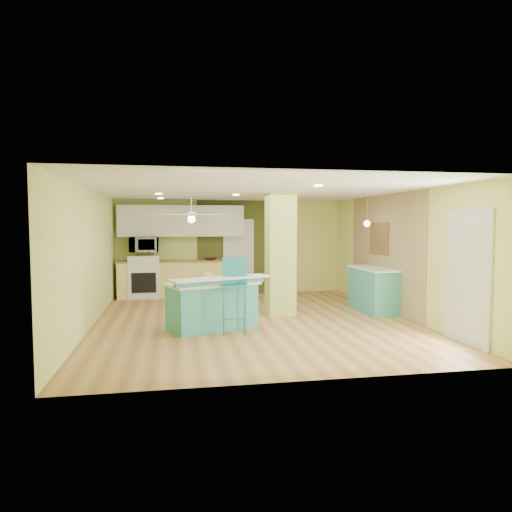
{
  "coord_description": "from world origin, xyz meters",
  "views": [
    {
      "loc": [
        -1.52,
        -8.63,
        1.87
      ],
      "look_at": [
        0.12,
        0.4,
        1.22
      ],
      "focal_mm": 32.0,
      "sensor_mm": 36.0,
      "label": 1
    }
  ],
  "objects_px": {
    "bar_stool": "(235,283)",
    "side_counter": "(373,289)",
    "peninsula": "(212,304)",
    "canister": "(208,277)",
    "fruit_bowl": "(211,259)"
  },
  "relations": [
    {
      "from": "peninsula",
      "to": "canister",
      "type": "bearing_deg",
      "value": 95.6
    },
    {
      "from": "bar_stool",
      "to": "fruit_bowl",
      "type": "bearing_deg",
      "value": 99.47
    },
    {
      "from": "canister",
      "to": "fruit_bowl",
      "type": "bearing_deg",
      "value": 84.68
    },
    {
      "from": "bar_stool",
      "to": "canister",
      "type": "relative_size",
      "value": 8.43
    },
    {
      "from": "side_counter",
      "to": "fruit_bowl",
      "type": "height_order",
      "value": "fruit_bowl"
    },
    {
      "from": "canister",
      "to": "peninsula",
      "type": "bearing_deg",
      "value": -62.79
    },
    {
      "from": "fruit_bowl",
      "to": "canister",
      "type": "xyz_separation_m",
      "value": [
        -0.33,
        -3.55,
        -0.07
      ]
    },
    {
      "from": "fruit_bowl",
      "to": "canister",
      "type": "relative_size",
      "value": 2.13
    },
    {
      "from": "bar_stool",
      "to": "fruit_bowl",
      "type": "distance_m",
      "value": 4.01
    },
    {
      "from": "side_counter",
      "to": "bar_stool",
      "type": "bearing_deg",
      "value": -156.49
    },
    {
      "from": "peninsula",
      "to": "canister",
      "type": "xyz_separation_m",
      "value": [
        -0.06,
        0.12,
        0.47
      ]
    },
    {
      "from": "bar_stool",
      "to": "side_counter",
      "type": "height_order",
      "value": "bar_stool"
    },
    {
      "from": "side_counter",
      "to": "fruit_bowl",
      "type": "bearing_deg",
      "value": 141.31
    },
    {
      "from": "peninsula",
      "to": "canister",
      "type": "distance_m",
      "value": 0.48
    },
    {
      "from": "fruit_bowl",
      "to": "canister",
      "type": "height_order",
      "value": "fruit_bowl"
    }
  ]
}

